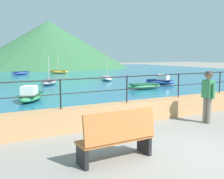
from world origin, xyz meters
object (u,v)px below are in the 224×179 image
object	(u,v)px
bench_main	(118,136)
boat_5	(21,73)
boat_2	(160,81)
boat_1	(59,72)
boat_3	(31,96)
boat_4	(107,78)
person_walking	(208,94)
boat_6	(144,86)
boat_0	(49,82)

from	to	relation	value
bench_main	boat_5	size ratio (longest dim) A/B	0.69
boat_2	bench_main	bearing A→B (deg)	-133.05
boat_1	boat_3	world-z (taller)	boat_1
boat_3	boat_4	distance (m)	11.08
boat_4	boat_3	bearing A→B (deg)	-137.75
person_walking	boat_2	world-z (taller)	person_walking
boat_1	boat_6	distance (m)	16.92
boat_2	person_walking	bearing A→B (deg)	-121.74
bench_main	boat_6	bearing A→B (deg)	51.09
person_walking	boat_1	world-z (taller)	boat_1
person_walking	boat_2	distance (m)	11.38
person_walking	boat_5	distance (m)	25.12
boat_0	boat_2	xyz separation A→B (m)	(7.39, -3.92, 0.06)
boat_1	boat_2	bearing A→B (deg)	-79.17
boat_0	boat_4	xyz separation A→B (m)	(5.35, 0.86, 0.00)
person_walking	bench_main	bearing A→B (deg)	-162.72
person_walking	boat_0	bearing A→B (deg)	95.94
boat_3	boat_1	bearing A→B (deg)	67.75
boat_3	boat_6	size ratio (longest dim) A/B	1.01
boat_1	boat_4	xyz separation A→B (m)	(0.88, -10.45, 0.00)
boat_0	boat_5	distance (m)	11.50
boat_1	boat_6	size ratio (longest dim) A/B	0.98
person_walking	boat_1	bearing A→B (deg)	82.99
person_walking	boat_5	bearing A→B (deg)	92.99
bench_main	boat_1	bearing A→B (deg)	74.33
bench_main	boat_1	xyz separation A→B (m)	(7.36, 26.23, -0.30)
boat_0	boat_5	size ratio (longest dim) A/B	0.98
bench_main	boat_0	bearing A→B (deg)	79.05
boat_5	boat_4	bearing A→B (deg)	-63.75
bench_main	boat_6	size ratio (longest dim) A/B	0.70
boat_4	boat_1	bearing A→B (deg)	94.80
boat_2	boat_6	world-z (taller)	boat_2
person_walking	boat_4	size ratio (longest dim) A/B	0.71
boat_3	boat_6	distance (m)	7.54
bench_main	boat_3	bearing A→B (deg)	89.78
person_walking	boat_6	bearing A→B (deg)	68.04
boat_0	boat_6	distance (m)	7.27
bench_main	boat_4	bearing A→B (deg)	62.43
boat_0	boat_4	world-z (taller)	boat_4
bench_main	boat_2	size ratio (longest dim) A/B	0.70
boat_6	boat_5	bearing A→B (deg)	104.81
boat_0	boat_4	distance (m)	5.42
boat_6	boat_1	bearing A→B (deg)	90.52
boat_3	boat_0	bearing A→B (deg)	66.60
person_walking	boat_3	bearing A→B (deg)	121.42
bench_main	boat_2	world-z (taller)	bench_main
boat_4	boat_6	bearing A→B (deg)	-96.40
boat_2	boat_4	distance (m)	5.19
person_walking	boat_4	distance (m)	14.98
person_walking	boat_6	distance (m)	8.62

